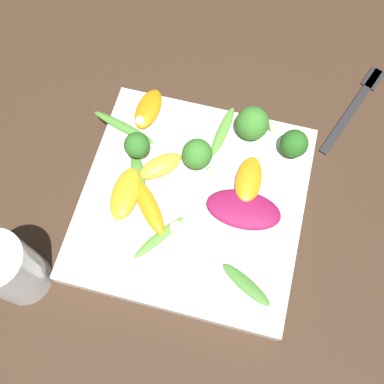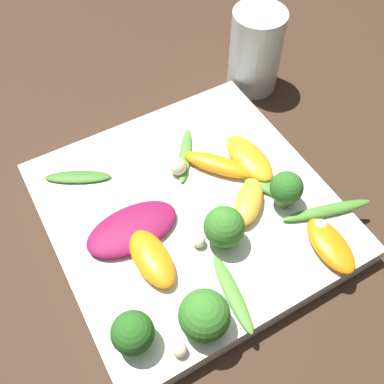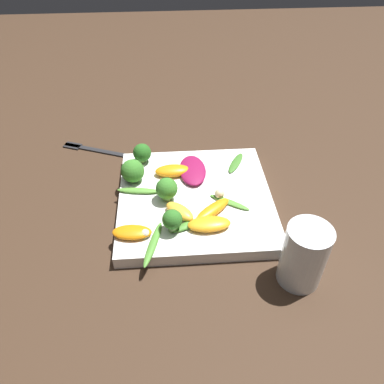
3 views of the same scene
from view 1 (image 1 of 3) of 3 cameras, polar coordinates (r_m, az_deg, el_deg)
ground_plane at (r=0.58m, az=0.07°, el=-1.76°), size 2.40×2.40×0.00m
plate at (r=0.57m, az=0.07°, el=-1.35°), size 0.28×0.28×0.02m
drinking_glass at (r=0.55m, az=-22.10°, el=-9.10°), size 0.06×0.06×0.10m
fork at (r=0.70m, az=20.39°, el=10.91°), size 0.08×0.16×0.01m
radicchio_leaf_0 at (r=0.56m, az=6.61°, el=-1.97°), size 0.09×0.05×0.01m
orange_segment_0 at (r=0.62m, az=-5.59°, el=10.47°), size 0.04×0.07×0.01m
orange_segment_1 at (r=0.55m, az=-5.47°, el=-1.88°), size 0.07×0.07×0.01m
orange_segment_2 at (r=0.56m, az=-8.45°, el=-0.19°), size 0.04×0.07×0.02m
orange_segment_3 at (r=0.57m, az=7.20°, el=1.45°), size 0.03×0.07×0.02m
orange_segment_4 at (r=0.57m, az=-4.00°, el=3.33°), size 0.06×0.06×0.02m
broccoli_floret_0 at (r=0.59m, az=7.67°, el=8.65°), size 0.04×0.04×0.04m
broccoli_floret_1 at (r=0.57m, az=-7.00°, el=5.85°), size 0.03×0.03×0.04m
broccoli_floret_2 at (r=0.59m, az=12.83°, el=5.99°), size 0.04×0.04×0.04m
broccoli_floret_3 at (r=0.56m, az=0.66°, el=4.81°), size 0.04×0.04×0.04m
arugula_sprig_0 at (r=0.53m, az=6.87°, el=-11.58°), size 0.07×0.05×0.00m
arugula_sprig_1 at (r=0.60m, az=3.93°, el=7.73°), size 0.02×0.08×0.01m
arugula_sprig_2 at (r=0.61m, az=-8.67°, el=8.15°), size 0.09×0.04×0.01m
arugula_sprig_3 at (r=0.55m, az=-4.19°, el=-5.74°), size 0.05×0.07×0.01m
arugula_sprig_4 at (r=0.58m, az=-6.88°, el=2.35°), size 0.04×0.07×0.01m
macadamia_nut_0 at (r=0.57m, az=2.66°, el=2.89°), size 0.01×0.01×0.01m
macadamia_nut_1 at (r=0.54m, az=-2.04°, el=-4.45°), size 0.02×0.02×0.02m
macadamia_nut_2 at (r=0.61m, az=10.36°, el=8.06°), size 0.01×0.01×0.01m
macadamia_nut_3 at (r=0.61m, az=-6.57°, el=8.93°), size 0.01×0.01×0.01m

